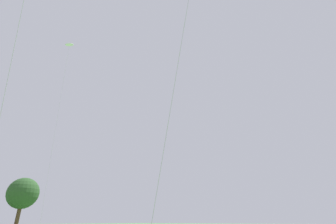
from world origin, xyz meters
TOP-DOWN VIEW (x-y plane):
  - small_kite_delta_white at (4.34, 28.74)m, footprint 1.19×2.48m
  - tree_pine_center at (17.98, 62.90)m, footprint 6.70×6.70m

SIDE VIEW (x-z plane):
  - tree_pine_center at x=17.98m, z-range 1.85..12.34m
  - small_kite_delta_white at x=4.34m, z-range 11.17..34.48m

